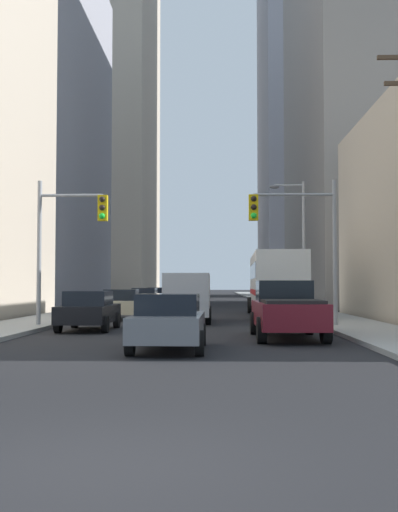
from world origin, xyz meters
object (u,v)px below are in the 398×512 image
cargo_van_silver (188,295)px  sedan_navy (145,299)px  pickup_truck_maroon (287,310)px  sedan_grey (169,322)px  traffic_signal_near_left (68,230)px  traffic_signal_near_right (298,228)px  city_bus (275,282)px  sedan_beige (122,304)px  sedan_blue (158,296)px  sedan_black (89,310)px

cargo_van_silver → sedan_navy: bearing=104.2°
pickup_truck_maroon → sedan_grey: size_ratio=1.28×
pickup_truck_maroon → traffic_signal_near_left: size_ratio=0.90×
cargo_van_silver → traffic_signal_near_right: bearing=-40.3°
city_bus → traffic_signal_near_left: 13.34m
sedan_grey → sedan_beige: bearing=103.2°
sedan_beige → sedan_navy: same height
pickup_truck_maroon → sedan_beige: 12.99m
city_bus → sedan_blue: city_bus is taller
city_bus → traffic_signal_near_right: (-0.00, -9.34, 2.10)m
sedan_beige → cargo_van_silver: bearing=-35.6°
sedan_grey → city_bus: bearing=75.6°
sedan_black → traffic_signal_near_left: bearing=133.8°
city_bus → traffic_signal_near_left: bearing=-134.9°
traffic_signal_near_left → traffic_signal_near_right: (9.30, 0.00, 0.03)m
sedan_grey → traffic_signal_near_right: 10.12m
sedan_grey → sedan_black: 8.12m
city_bus → sedan_black: size_ratio=2.75×
sedan_grey → sedan_black: (-3.62, 7.27, 0.00)m
cargo_van_silver → sedan_black: size_ratio=1.24×
sedan_beige → traffic_signal_near_right: size_ratio=0.71×
sedan_blue → sedan_black: bearing=-90.4°
sedan_beige → sedan_blue: 20.21m
sedan_grey → traffic_signal_near_left: 10.18m
sedan_navy → pickup_truck_maroon: bearing=-72.4°
traffic_signal_near_right → sedan_grey: bearing=-118.5°
traffic_signal_near_left → traffic_signal_near_right: size_ratio=1.00×
sedan_navy → traffic_signal_near_right: size_ratio=0.70×
sedan_navy → traffic_signal_near_left: traffic_signal_near_left is taller
pickup_truck_maroon → cargo_van_silver: (-3.61, 8.42, 0.35)m
sedan_black → sedan_blue: size_ratio=0.99×
cargo_van_silver → traffic_signal_near_right: 6.61m
city_bus → sedan_black: city_bus is taller
city_bus → cargo_van_silver: (-4.59, -5.45, -0.64)m
cargo_van_silver → sedan_grey: (0.01, -12.31, -0.52)m
city_bus → sedan_navy: size_ratio=2.75×
city_bus → traffic_signal_near_right: size_ratio=1.93×
pickup_truck_maroon → traffic_signal_near_left: bearing=151.4°
cargo_van_silver → sedan_navy: size_ratio=1.24×
pickup_truck_maroon → traffic_signal_near_right: traffic_signal_near_right is taller
city_bus → sedan_grey: (-4.57, -17.76, -1.16)m
sedan_blue → city_bus: bearing=-65.1°
sedan_black → sedan_grey: bearing=-63.5°
city_bus → traffic_signal_near_right: bearing=-90.0°
sedan_blue → traffic_signal_near_left: (-1.29, -26.58, 3.23)m
sedan_blue → sedan_navy: (-0.20, -8.31, 0.00)m
traffic_signal_near_right → sedan_navy: bearing=114.2°
sedan_black → cargo_van_silver: bearing=54.4°
pickup_truck_maroon → sedan_black: (-7.21, 3.38, -0.16)m
city_bus → sedan_navy: city_bus is taller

